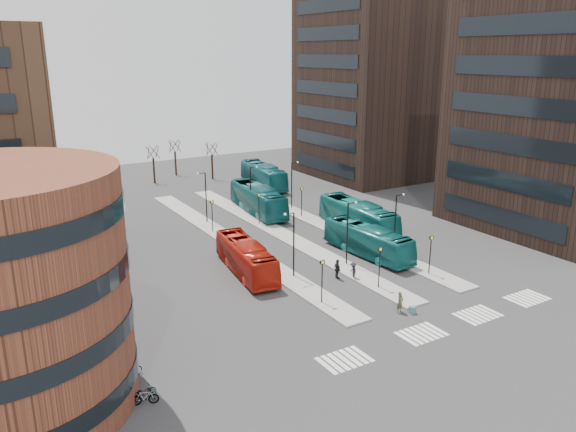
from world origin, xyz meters
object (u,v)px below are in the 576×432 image
red_bus (246,257)px  bicycle_far (129,371)px  teal_bus_a (368,241)px  teal_bus_b (258,199)px  bicycle_mid (145,397)px  teal_bus_c (358,216)px  commuter_a (267,273)px  suitcase (412,310)px  traveller (400,302)px  bicycle_near (142,393)px  commuter_c (353,271)px  commuter_b (337,269)px  teal_bus_d (263,175)px

red_bus → bicycle_far: red_bus is taller
teal_bus_a → teal_bus_b: teal_bus_b is taller
bicycle_mid → bicycle_far: bearing=19.1°
teal_bus_c → bicycle_far: teal_bus_c is taller
commuter_a → bicycle_mid: size_ratio=1.15×
suitcase → bicycle_far: 21.87m
suitcase → traveller: traveller is taller
teal_bus_b → bicycle_near: teal_bus_b is taller
commuter_c → teal_bus_a: bearing=147.3°
red_bus → bicycle_near: size_ratio=6.12×
commuter_a → bicycle_far: commuter_a is taller
suitcase → teal_bus_b: (3.22, 31.85, 1.49)m
commuter_c → bicycle_near: size_ratio=0.88×
teal_bus_b → red_bus: bearing=-115.1°
red_bus → teal_bus_a: (12.69, -2.12, 0.02)m
teal_bus_a → commuter_c: teal_bus_a is taller
commuter_b → teal_bus_c: bearing=-36.1°
teal_bus_c → traveller: teal_bus_c is taller
red_bus → bicycle_near: red_bus is taller
teal_bus_d → commuter_a: 37.44m
bicycle_mid → commuter_c: bearing=-48.9°
teal_bus_c → traveller: 21.08m
suitcase → red_bus: bearing=136.5°
commuter_a → teal_bus_d: bearing=-109.3°
commuter_c → bicycle_near: commuter_c is taller
teal_bus_d → commuter_b: size_ratio=6.83×
teal_bus_b → commuter_a: bearing=-109.9°
commuter_c → teal_bus_b: bearing=-169.7°
red_bus → commuter_b: (6.45, -5.55, -0.61)m
teal_bus_b → bicycle_mid: teal_bus_b is taller
red_bus → teal_bus_c: size_ratio=0.88×
traveller → commuter_c: 7.44m
commuter_c → commuter_b: bearing=-106.9°
red_bus → teal_bus_d: size_ratio=0.88×
commuter_b → bicycle_mid: bearing=123.8°
teal_bus_a → bicycle_near: teal_bus_a is taller
teal_bus_b → commuter_b: teal_bus_b is taller
commuter_c → teal_bus_d: bearing=-178.9°
commuter_a → commuter_c: bearing=163.9°
teal_bus_c → commuter_c: bearing=-126.0°
teal_bus_a → teal_bus_c: (4.07, 6.86, 0.20)m
teal_bus_d → commuter_b: 37.39m
teal_bus_b → teal_bus_d: size_ratio=1.02×
commuter_a → bicycle_mid: bearing=47.9°
teal_bus_a → bicycle_far: bearing=-163.4°
teal_bus_b → bicycle_near: (-24.95, -32.19, -1.31)m
commuter_a → bicycle_far: 17.34m
commuter_b → bicycle_far: commuter_b is taller
commuter_c → bicycle_near: (-22.00, -8.38, -0.32)m
suitcase → teal_bus_d: teal_bus_d is taller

